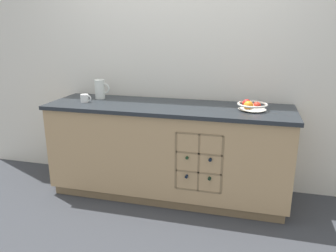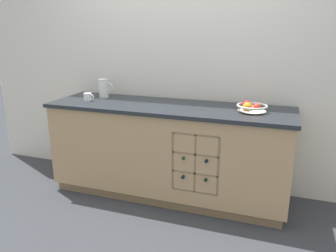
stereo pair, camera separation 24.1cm
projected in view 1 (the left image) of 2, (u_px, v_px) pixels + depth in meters
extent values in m
plane|color=#383A3F|center=(168.00, 193.00, 3.27)|extent=(14.00, 14.00, 0.00)
cube|color=silver|center=(177.00, 60.00, 3.25)|extent=(4.63, 0.06, 2.55)
cube|color=olive|center=(168.00, 189.00, 3.25)|extent=(2.17, 0.55, 0.09)
cube|color=tan|center=(168.00, 148.00, 3.13)|extent=(2.23, 0.61, 0.77)
cube|color=#23282D|center=(168.00, 107.00, 3.02)|extent=(2.27, 0.65, 0.03)
cube|color=olive|center=(200.00, 159.00, 2.85)|extent=(0.39, 0.01, 0.51)
cube|color=olive|center=(177.00, 159.00, 2.85)|extent=(0.02, 0.10, 0.51)
cube|color=olive|center=(223.00, 163.00, 2.76)|extent=(0.02, 0.10, 0.51)
cube|color=olive|center=(199.00, 188.00, 2.88)|extent=(0.39, 0.10, 0.02)
cube|color=olive|center=(199.00, 170.00, 2.83)|extent=(0.39, 0.10, 0.02)
cube|color=olive|center=(200.00, 152.00, 2.78)|extent=(0.39, 0.10, 0.02)
cube|color=olive|center=(200.00, 133.00, 2.73)|extent=(0.39, 0.10, 0.02)
cube|color=olive|center=(199.00, 161.00, 2.80)|extent=(0.02, 0.10, 0.51)
cylinder|color=black|center=(190.00, 168.00, 2.97)|extent=(0.07, 0.20, 0.07)
cylinder|color=black|center=(187.00, 175.00, 2.83)|extent=(0.03, 0.09, 0.03)
cylinder|color=black|center=(212.00, 170.00, 2.93)|extent=(0.08, 0.21, 0.08)
cylinder|color=black|center=(210.00, 177.00, 2.79)|extent=(0.03, 0.09, 0.03)
cylinder|color=#19381E|center=(191.00, 151.00, 2.93)|extent=(0.07, 0.20, 0.07)
cylinder|color=#19381E|center=(188.00, 156.00, 2.80)|extent=(0.03, 0.09, 0.03)
cylinder|color=black|center=(213.00, 152.00, 2.89)|extent=(0.08, 0.21, 0.08)
cylinder|color=black|center=(211.00, 158.00, 2.75)|extent=(0.03, 0.09, 0.03)
cylinder|color=silver|center=(252.00, 110.00, 2.84)|extent=(0.12, 0.12, 0.01)
cone|color=silver|center=(252.00, 106.00, 2.83)|extent=(0.24, 0.24, 0.05)
torus|color=silver|center=(252.00, 104.00, 2.82)|extent=(0.26, 0.26, 0.02)
sphere|color=red|center=(257.00, 106.00, 2.81)|extent=(0.07, 0.07, 0.07)
sphere|color=red|center=(247.00, 104.00, 2.87)|extent=(0.08, 0.08, 0.08)
sphere|color=orange|center=(248.00, 106.00, 2.79)|extent=(0.08, 0.08, 0.08)
cylinder|color=silver|center=(100.00, 89.00, 3.28)|extent=(0.10, 0.10, 0.19)
torus|color=silver|center=(99.00, 80.00, 3.26)|extent=(0.10, 0.10, 0.01)
torus|color=silver|center=(105.00, 88.00, 3.27)|extent=(0.11, 0.01, 0.11)
cylinder|color=white|center=(85.00, 98.00, 3.14)|extent=(0.08, 0.08, 0.08)
torus|color=white|center=(88.00, 98.00, 3.13)|extent=(0.06, 0.01, 0.06)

